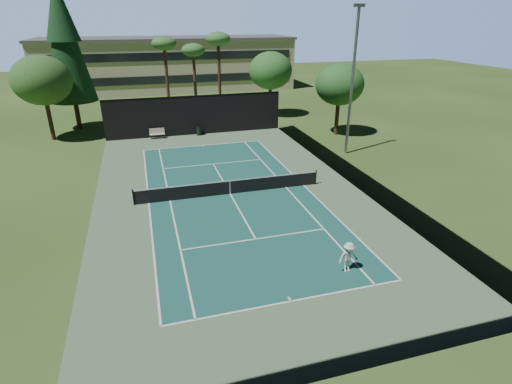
{
  "coord_description": "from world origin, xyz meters",
  "views": [
    {
      "loc": [
        -5.27,
        -24.76,
        11.24
      ],
      "look_at": [
        1.0,
        -3.0,
        1.3
      ],
      "focal_mm": 28.0,
      "sensor_mm": 36.0,
      "label": 1
    }
  ],
  "objects_px": {
    "tennis_ball_a": "(157,303)",
    "tennis_ball_d": "(131,184)",
    "trash_bin": "(199,131)",
    "tennis_ball_b": "(220,183)",
    "park_bench": "(157,133)",
    "tennis_ball_c": "(224,170)",
    "player": "(348,257)",
    "tennis_net": "(230,187)"
  },
  "relations": [
    {
      "from": "tennis_ball_a",
      "to": "trash_bin",
      "type": "xyz_separation_m",
      "value": [
        5.77,
        26.04,
        0.45
      ]
    },
    {
      "from": "tennis_ball_a",
      "to": "trash_bin",
      "type": "bearing_deg",
      "value": 77.51
    },
    {
      "from": "park_bench",
      "to": "tennis_ball_a",
      "type": "bearing_deg",
      "value": -93.36
    },
    {
      "from": "park_bench",
      "to": "tennis_ball_b",
      "type": "bearing_deg",
      "value": -74.69
    },
    {
      "from": "tennis_net",
      "to": "trash_bin",
      "type": "bearing_deg",
      "value": 89.17
    },
    {
      "from": "tennis_ball_d",
      "to": "tennis_ball_a",
      "type": "bearing_deg",
      "value": -85.79
    },
    {
      "from": "tennis_ball_d",
      "to": "park_bench",
      "type": "distance_m",
      "value": 12.27
    },
    {
      "from": "tennis_ball_d",
      "to": "trash_bin",
      "type": "bearing_deg",
      "value": 60.43
    },
    {
      "from": "tennis_ball_a",
      "to": "tennis_ball_d",
      "type": "xyz_separation_m",
      "value": [
        -1.03,
        14.06,
        0.0
      ]
    },
    {
      "from": "tennis_ball_d",
      "to": "trash_bin",
      "type": "xyz_separation_m",
      "value": [
        6.8,
        11.99,
        0.44
      ]
    },
    {
      "from": "player",
      "to": "tennis_ball_c",
      "type": "xyz_separation_m",
      "value": [
        -2.89,
        15.15,
        -0.74
      ]
    },
    {
      "from": "tennis_net",
      "to": "trash_bin",
      "type": "distance_m",
      "value": 15.62
    },
    {
      "from": "tennis_ball_d",
      "to": "trash_bin",
      "type": "relative_size",
      "value": 0.07
    },
    {
      "from": "tennis_net",
      "to": "player",
      "type": "xyz_separation_m",
      "value": [
        3.43,
        -10.48,
        0.22
      ]
    },
    {
      "from": "player",
      "to": "trash_bin",
      "type": "relative_size",
      "value": 1.65
    },
    {
      "from": "tennis_ball_a",
      "to": "tennis_ball_d",
      "type": "relative_size",
      "value": 0.86
    },
    {
      "from": "trash_bin",
      "to": "tennis_ball_c",
      "type": "bearing_deg",
      "value": -88.35
    },
    {
      "from": "park_bench",
      "to": "trash_bin",
      "type": "xyz_separation_m",
      "value": [
        4.24,
        0.0,
        -0.07
      ]
    },
    {
      "from": "player",
      "to": "tennis_ball_c",
      "type": "relative_size",
      "value": 22.23
    },
    {
      "from": "tennis_net",
      "to": "park_bench",
      "type": "xyz_separation_m",
      "value": [
        -4.01,
        15.61,
        -0.01
      ]
    },
    {
      "from": "tennis_ball_c",
      "to": "park_bench",
      "type": "height_order",
      "value": "park_bench"
    },
    {
      "from": "tennis_net",
      "to": "player",
      "type": "height_order",
      "value": "player"
    },
    {
      "from": "tennis_ball_d",
      "to": "park_bench",
      "type": "bearing_deg",
      "value": 77.92
    },
    {
      "from": "player",
      "to": "tennis_ball_a",
      "type": "distance_m",
      "value": 9.0
    },
    {
      "from": "tennis_ball_a",
      "to": "tennis_net",
      "type": "bearing_deg",
      "value": 62.01
    },
    {
      "from": "tennis_ball_a",
      "to": "park_bench",
      "type": "height_order",
      "value": "park_bench"
    },
    {
      "from": "tennis_ball_a",
      "to": "tennis_ball_b",
      "type": "xyz_separation_m",
      "value": [
        5.22,
        12.55,
        0.0
      ]
    },
    {
      "from": "tennis_net",
      "to": "tennis_ball_b",
      "type": "bearing_deg",
      "value": 98.54
    },
    {
      "from": "tennis_ball_a",
      "to": "tennis_ball_d",
      "type": "height_order",
      "value": "tennis_ball_d"
    },
    {
      "from": "tennis_ball_a",
      "to": "park_bench",
      "type": "distance_m",
      "value": 26.09
    },
    {
      "from": "player",
      "to": "tennis_net",
      "type": "bearing_deg",
      "value": 107.61
    },
    {
      "from": "player",
      "to": "tennis_ball_b",
      "type": "height_order",
      "value": "player"
    },
    {
      "from": "tennis_ball_a",
      "to": "trash_bin",
      "type": "height_order",
      "value": "trash_bin"
    },
    {
      "from": "tennis_ball_b",
      "to": "tennis_net",
      "type": "bearing_deg",
      "value": -81.46
    },
    {
      "from": "tennis_ball_a",
      "to": "tennis_ball_d",
      "type": "bearing_deg",
      "value": 94.21
    },
    {
      "from": "tennis_ball_b",
      "to": "tennis_ball_d",
      "type": "xyz_separation_m",
      "value": [
        -6.26,
        1.5,
        0.0
      ]
    },
    {
      "from": "tennis_net",
      "to": "tennis_ball_a",
      "type": "xyz_separation_m",
      "value": [
        -5.54,
        -10.43,
        -0.53
      ]
    },
    {
      "from": "tennis_ball_b",
      "to": "trash_bin",
      "type": "bearing_deg",
      "value": 87.69
    },
    {
      "from": "player",
      "to": "tennis_ball_b",
      "type": "bearing_deg",
      "value": 106.05
    },
    {
      "from": "tennis_ball_d",
      "to": "park_bench",
      "type": "relative_size",
      "value": 0.05
    },
    {
      "from": "tennis_net",
      "to": "tennis_ball_a",
      "type": "height_order",
      "value": "tennis_net"
    },
    {
      "from": "trash_bin",
      "to": "park_bench",
      "type": "bearing_deg",
      "value": -179.94
    }
  ]
}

